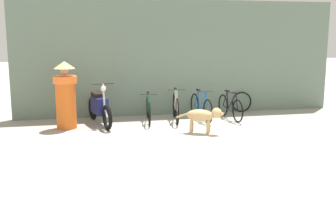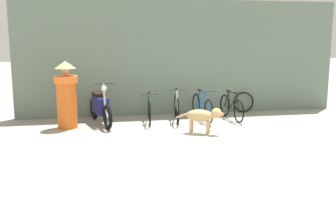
{
  "view_description": "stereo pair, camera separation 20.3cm",
  "coord_description": "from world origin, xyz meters",
  "px_view_note": "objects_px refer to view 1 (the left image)",
  "views": [
    {
      "loc": [
        -2.83,
        -7.81,
        2.3
      ],
      "look_at": [
        -0.84,
        1.4,
        0.65
      ],
      "focal_mm": 42.0,
      "sensor_mm": 36.0,
      "label": 1
    },
    {
      "loc": [
        -2.63,
        -7.85,
        2.3
      ],
      "look_at": [
        -0.84,
        1.4,
        0.65
      ],
      "focal_mm": 42.0,
      "sensor_mm": 36.0,
      "label": 2
    }
  ],
  "objects_px": {
    "bicycle_2": "(201,107)",
    "spare_tire_left": "(242,102)",
    "bicycle_1": "(176,107)",
    "bicycle_0": "(148,109)",
    "person_in_robes": "(66,94)",
    "motorcycle": "(99,107)",
    "stray_dog": "(203,116)",
    "bicycle_3": "(230,107)"
  },
  "relations": [
    {
      "from": "stray_dog",
      "to": "spare_tire_left",
      "type": "distance_m",
      "value": 3.04
    },
    {
      "from": "bicycle_0",
      "to": "bicycle_1",
      "type": "height_order",
      "value": "bicycle_1"
    },
    {
      "from": "bicycle_0",
      "to": "stray_dog",
      "type": "distance_m",
      "value": 1.9
    },
    {
      "from": "motorcycle",
      "to": "spare_tire_left",
      "type": "xyz_separation_m",
      "value": [
        4.33,
        0.8,
        -0.15
      ]
    },
    {
      "from": "bicycle_3",
      "to": "person_in_robes",
      "type": "relative_size",
      "value": 0.94
    },
    {
      "from": "motorcycle",
      "to": "bicycle_2",
      "type": "bearing_deg",
      "value": 76.94
    },
    {
      "from": "bicycle_0",
      "to": "person_in_robes",
      "type": "distance_m",
      "value": 2.23
    },
    {
      "from": "bicycle_1",
      "to": "stray_dog",
      "type": "distance_m",
      "value": 1.58
    },
    {
      "from": "bicycle_2",
      "to": "bicycle_3",
      "type": "distance_m",
      "value": 0.83
    },
    {
      "from": "bicycle_0",
      "to": "person_in_robes",
      "type": "bearing_deg",
      "value": -74.9
    },
    {
      "from": "bicycle_2",
      "to": "spare_tire_left",
      "type": "distance_m",
      "value": 1.73
    },
    {
      "from": "bicycle_2",
      "to": "motorcycle",
      "type": "distance_m",
      "value": 2.79
    },
    {
      "from": "bicycle_1",
      "to": "motorcycle",
      "type": "relative_size",
      "value": 0.85
    },
    {
      "from": "bicycle_0",
      "to": "person_in_robes",
      "type": "xyz_separation_m",
      "value": [
        -2.15,
        -0.32,
        0.52
      ]
    },
    {
      "from": "bicycle_2",
      "to": "person_in_robes",
      "type": "height_order",
      "value": "person_in_robes"
    },
    {
      "from": "bicycle_3",
      "to": "motorcycle",
      "type": "height_order",
      "value": "motorcycle"
    },
    {
      "from": "bicycle_1",
      "to": "bicycle_3",
      "type": "distance_m",
      "value": 1.55
    },
    {
      "from": "bicycle_3",
      "to": "stray_dog",
      "type": "xyz_separation_m",
      "value": [
        -1.23,
        -1.45,
        0.09
      ]
    },
    {
      "from": "bicycle_3",
      "to": "stray_dog",
      "type": "height_order",
      "value": "bicycle_3"
    },
    {
      "from": "bicycle_1",
      "to": "spare_tire_left",
      "type": "height_order",
      "value": "bicycle_1"
    },
    {
      "from": "bicycle_0",
      "to": "bicycle_1",
      "type": "bearing_deg",
      "value": 94.94
    },
    {
      "from": "motorcycle",
      "to": "spare_tire_left",
      "type": "height_order",
      "value": "motorcycle"
    },
    {
      "from": "bicycle_0",
      "to": "bicycle_2",
      "type": "distance_m",
      "value": 1.48
    },
    {
      "from": "spare_tire_left",
      "to": "bicycle_2",
      "type": "bearing_deg",
      "value": -152.77
    },
    {
      "from": "bicycle_1",
      "to": "stray_dog",
      "type": "bearing_deg",
      "value": 20.12
    },
    {
      "from": "stray_dog",
      "to": "bicycle_0",
      "type": "bearing_deg",
      "value": 152.13
    },
    {
      "from": "bicycle_1",
      "to": "bicycle_2",
      "type": "bearing_deg",
      "value": 98.16
    },
    {
      "from": "person_in_robes",
      "to": "motorcycle",
      "type": "bearing_deg",
      "value": -132.34
    },
    {
      "from": "bicycle_3",
      "to": "spare_tire_left",
      "type": "xyz_separation_m",
      "value": [
        0.71,
        0.88,
        -0.03
      ]
    },
    {
      "from": "bicycle_1",
      "to": "person_in_robes",
      "type": "bearing_deg",
      "value": -75.47
    },
    {
      "from": "bicycle_1",
      "to": "person_in_robes",
      "type": "relative_size",
      "value": 1.0
    },
    {
      "from": "bicycle_0",
      "to": "motorcycle",
      "type": "distance_m",
      "value": 1.32
    },
    {
      "from": "bicycle_2",
      "to": "spare_tire_left",
      "type": "xyz_separation_m",
      "value": [
        1.54,
        0.79,
        -0.05
      ]
    },
    {
      "from": "bicycle_1",
      "to": "bicycle_0",
      "type": "bearing_deg",
      "value": -83.0
    },
    {
      "from": "bicycle_2",
      "to": "spare_tire_left",
      "type": "bearing_deg",
      "value": 114.18
    },
    {
      "from": "person_in_robes",
      "to": "bicycle_0",
      "type": "bearing_deg",
      "value": -142.31
    },
    {
      "from": "bicycle_1",
      "to": "stray_dog",
      "type": "relative_size",
      "value": 1.61
    },
    {
      "from": "bicycle_3",
      "to": "person_in_robes",
      "type": "distance_m",
      "value": 4.49
    },
    {
      "from": "bicycle_2",
      "to": "bicycle_3",
      "type": "xyz_separation_m",
      "value": [
        0.83,
        -0.09,
        -0.02
      ]
    },
    {
      "from": "bicycle_3",
      "to": "spare_tire_left",
      "type": "bearing_deg",
      "value": 137.32
    },
    {
      "from": "motorcycle",
      "to": "stray_dog",
      "type": "xyz_separation_m",
      "value": [
        2.38,
        -1.53,
        -0.03
      ]
    },
    {
      "from": "bicycle_2",
      "to": "stray_dog",
      "type": "distance_m",
      "value": 1.6
    }
  ]
}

